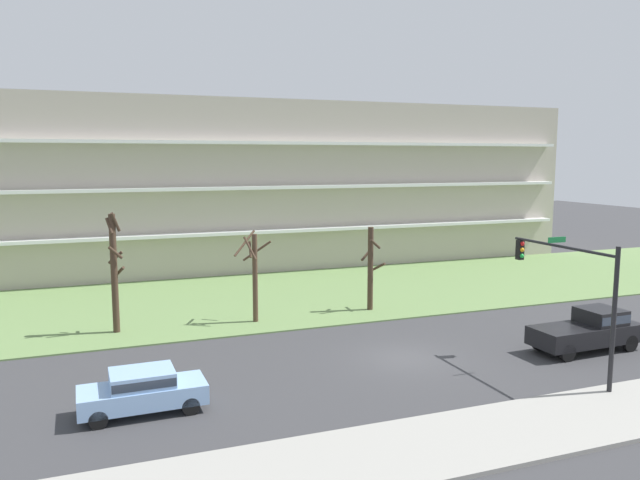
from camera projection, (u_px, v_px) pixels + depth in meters
The scene contains 10 objects.
ground at pixel (405, 358), 27.80m from camera, with size 160.00×160.00×0.00m, color #38383A.
sidewalk_curb_near at pixel (521, 429), 20.37m from camera, with size 80.00×4.00×0.15m, color #99968E.
grass_lawn_strip at pixel (304, 294), 40.77m from camera, with size 80.00×16.00×0.08m, color #66844C.
apartment_building at pixel (253, 185), 51.99m from camera, with size 54.99×11.08×13.50m.
tree_far_left at pixel (114, 271), 31.30m from camera, with size 0.90×1.02×6.32m.
tree_left at pixel (254, 272), 33.48m from camera, with size 2.20×1.75×5.03m.
tree_center at pixel (371, 268), 36.12m from camera, with size 1.33×1.33×5.00m.
sedan_blue_near_left at pixel (143, 389), 21.76m from camera, with size 4.43×1.88×1.57m.
pickup_black_center_left at pixel (589, 329), 28.85m from camera, with size 5.45×2.14×1.95m.
traffic_signal_mast at pixel (574, 282), 24.93m from camera, with size 0.90×5.91×5.76m.
Camera 1 is at (-13.09, -23.74, 9.03)m, focal length 34.46 mm.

